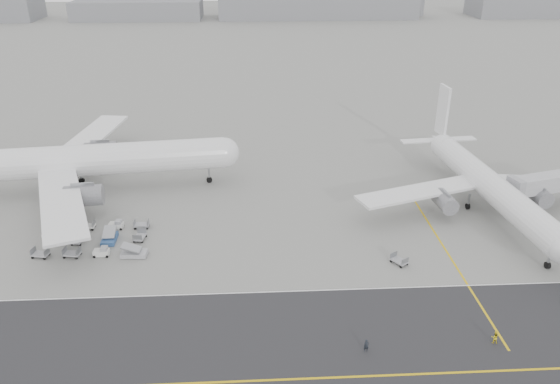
{
  "coord_description": "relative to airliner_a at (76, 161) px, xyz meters",
  "views": [
    {
      "loc": [
        1.34,
        -61.71,
        42.8
      ],
      "look_at": [
        5.39,
        12.0,
        7.89
      ],
      "focal_mm": 35.0,
      "sensor_mm": 36.0,
      "label": 1
    }
  ],
  "objects": [
    {
      "name": "ground",
      "position": [
        30.36,
        -31.2,
        -5.9
      ],
      "size": [
        700.0,
        700.0,
        0.0
      ],
      "primitive_type": "plane",
      "color": "gray",
      "rests_on": "ground"
    },
    {
      "name": "taxiway",
      "position": [
        35.38,
        -49.18,
        -5.89
      ],
      "size": [
        220.0,
        59.0,
        0.03
      ],
      "color": "#2B2B2E",
      "rests_on": "ground"
    },
    {
      "name": "horizon_buildings",
      "position": [
        60.36,
        228.8,
        -5.9
      ],
      "size": [
        520.0,
        28.0,
        28.0
      ],
      "primitive_type": null,
      "color": "slate",
      "rests_on": "ground"
    },
    {
      "name": "airliner_a",
      "position": [
        0.0,
        0.0,
        0.0
      ],
      "size": [
        59.29,
        58.38,
        20.47
      ],
      "rotation": [
        0.0,
        0.0,
        1.68
      ],
      "color": "white",
      "rests_on": "ground"
    },
    {
      "name": "airliner_b",
      "position": [
        71.33,
        -11.04,
        -1.18
      ],
      "size": [
        46.63,
        47.33,
        16.33
      ],
      "rotation": [
        0.0,
        0.0,
        0.09
      ],
      "color": "white",
      "rests_on": "ground"
    },
    {
      "name": "jet_bridge",
      "position": [
        82.67,
        -11.32,
        -1.35
      ],
      "size": [
        17.42,
        7.56,
        6.52
      ],
      "rotation": [
        0.0,
        0.0,
        0.26
      ],
      "color": "gray",
      "rests_on": "ground"
    },
    {
      "name": "gse_cluster",
      "position": [
        7.14,
        -18.84,
        -5.9
      ],
      "size": [
        22.28,
        17.76,
        1.86
      ],
      "primitive_type": null,
      "rotation": [
        0.0,
        0.0,
        -0.1
      ],
      "color": "#A0A1A6",
      "rests_on": "ground"
    },
    {
      "name": "stray_dolly",
      "position": [
        52.4,
        -27.54,
        -5.9
      ],
      "size": [
        2.56,
        2.8,
        1.47
      ],
      "primitive_type": null,
      "rotation": [
        0.0,
        0.0,
        0.6
      ],
      "color": "silver",
      "rests_on": "ground"
    },
    {
      "name": "ground_crew_a",
      "position": [
        44.08,
        -45.33,
        -5.09
      ],
      "size": [
        0.59,
        0.4,
        1.62
      ],
      "primitive_type": "imported",
      "rotation": [
        0.0,
        0.0,
        0.01
      ],
      "color": "black",
      "rests_on": "ground"
    },
    {
      "name": "ground_crew_b",
      "position": [
        59.15,
        -44.73,
        -5.08
      ],
      "size": [
        0.88,
        0.74,
        1.62
      ],
      "primitive_type": "imported",
      "rotation": [
        0.0,
        0.0,
        2.97
      ],
      "color": "gold",
      "rests_on": "ground"
    }
  ]
}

